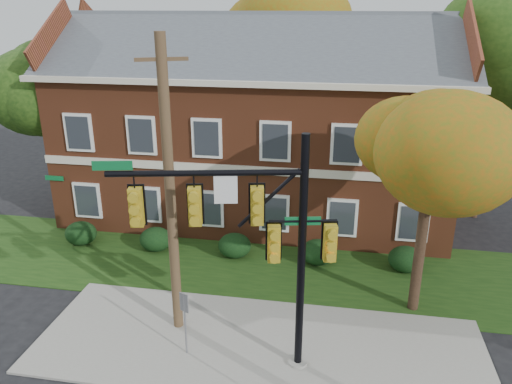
% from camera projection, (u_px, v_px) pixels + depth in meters
% --- Properties ---
extents(ground, '(120.00, 120.00, 0.00)m').
position_uv_depth(ground, '(253.00, 368.00, 14.72)').
color(ground, black).
rests_on(ground, ground).
extents(sidewalk, '(14.00, 5.00, 0.08)m').
position_uv_depth(sidewalk, '(259.00, 345.00, 15.63)').
color(sidewalk, gray).
rests_on(sidewalk, ground).
extents(grass_strip, '(30.00, 6.00, 0.04)m').
position_uv_depth(grass_strip, '(279.00, 268.00, 20.24)').
color(grass_strip, '#193811').
rests_on(grass_strip, ground).
extents(apartment_building, '(18.80, 8.80, 9.74)m').
position_uv_depth(apartment_building, '(256.00, 116.00, 24.31)').
color(apartment_building, brown).
rests_on(apartment_building, ground).
extents(hedge_far_left, '(1.40, 1.26, 1.05)m').
position_uv_depth(hedge_far_left, '(81.00, 233.00, 22.17)').
color(hedge_far_left, black).
rests_on(hedge_far_left, ground).
extents(hedge_left, '(1.40, 1.26, 1.05)m').
position_uv_depth(hedge_left, '(156.00, 239.00, 21.60)').
color(hedge_left, black).
rests_on(hedge_left, ground).
extents(hedge_center, '(1.40, 1.26, 1.05)m').
position_uv_depth(hedge_center, '(235.00, 246.00, 21.04)').
color(hedge_center, black).
rests_on(hedge_center, ground).
extents(hedge_right, '(1.40, 1.26, 1.05)m').
position_uv_depth(hedge_right, '(318.00, 252.00, 20.47)').
color(hedge_right, black).
rests_on(hedge_right, ground).
extents(hedge_far_right, '(1.40, 1.26, 1.05)m').
position_uv_depth(hedge_far_right, '(406.00, 259.00, 19.90)').
color(hedge_far_right, black).
rests_on(hedge_far_right, ground).
extents(tree_near_right, '(4.50, 4.25, 8.58)m').
position_uv_depth(tree_near_right, '(445.00, 124.00, 15.09)').
color(tree_near_right, black).
rests_on(tree_near_right, ground).
extents(tree_left_rear, '(5.40, 5.10, 8.88)m').
position_uv_depth(tree_left_rear, '(55.00, 79.00, 24.25)').
color(tree_left_rear, black).
rests_on(tree_left_rear, ground).
extents(tree_right_rear, '(6.30, 5.95, 10.62)m').
position_uv_depth(tree_right_rear, '(510.00, 51.00, 22.16)').
color(tree_right_rear, black).
rests_on(tree_right_rear, ground).
extents(tree_far_rear, '(6.84, 6.46, 11.52)m').
position_uv_depth(tree_far_rear, '(301.00, 26.00, 29.96)').
color(tree_far_rear, black).
rests_on(tree_far_rear, ground).
extents(traffic_signal, '(6.23, 1.46, 7.07)m').
position_uv_depth(traffic_signal, '(255.00, 232.00, 13.24)').
color(traffic_signal, gray).
rests_on(traffic_signal, ground).
extents(utility_pole, '(1.39, 0.66, 9.40)m').
position_uv_depth(utility_pole, '(170.00, 193.00, 14.92)').
color(utility_pole, '#503D25').
rests_on(utility_pole, ground).
extents(sign_post, '(0.30, 0.17, 2.16)m').
position_uv_depth(sign_post, '(185.00, 314.00, 14.76)').
color(sign_post, slate).
rests_on(sign_post, ground).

